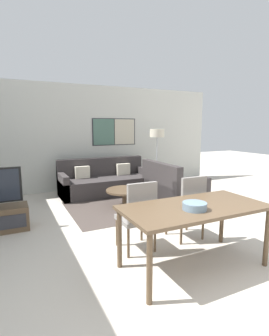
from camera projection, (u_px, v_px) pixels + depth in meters
ground_plane at (246, 297)px, 2.65m from camera, size 24.00×24.00×0.00m
wall_back at (92, 137)px, 7.19m from camera, size 7.58×0.09×2.80m
area_rug at (126, 207)px, 5.59m from camera, size 2.36×1.86×0.01m
sofa_main at (105, 182)px, 6.73m from camera, size 2.30×0.91×0.89m
sofa_side at (171, 188)px, 6.16m from camera, size 0.91×1.52×0.89m
coffee_table at (126, 194)px, 5.55m from camera, size 0.83×0.83×0.39m
dining_table at (194, 212)px, 3.13m from camera, size 1.76×0.87×0.77m
dining_chair_left at (138, 213)px, 3.55m from camera, size 0.46×0.46×0.99m
dining_chair_centre at (188, 205)px, 3.94m from camera, size 0.46×0.46×0.99m
fruit_bowl at (195, 206)px, 2.96m from camera, size 0.28×0.28×0.08m
floor_lamp at (157, 137)px, 7.19m from camera, size 0.40×0.40×1.63m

